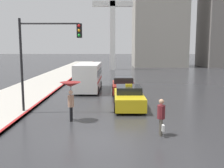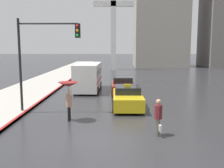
% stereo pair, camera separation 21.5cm
% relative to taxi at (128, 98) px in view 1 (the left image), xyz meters
% --- Properties ---
extents(ground_plane, '(300.00, 300.00, 0.00)m').
position_rel_taxi_xyz_m(ground_plane, '(-1.43, -6.15, -0.65)').
color(ground_plane, '#2D2D30').
extents(taxi, '(1.91, 4.40, 1.54)m').
position_rel_taxi_xyz_m(taxi, '(0.00, 0.00, 0.00)').
color(taxi, gold).
rests_on(taxi, ground_plane).
extents(sedan_red, '(1.91, 4.06, 1.38)m').
position_rel_taxi_xyz_m(sedan_red, '(-0.12, 5.29, -0.01)').
color(sedan_red, '#A52D23').
rests_on(sedan_red, ground_plane).
extents(ambulance_van, '(2.18, 5.82, 2.44)m').
position_rel_taxi_xyz_m(ambulance_van, '(-3.18, 6.69, 0.71)').
color(ambulance_van, white).
rests_on(ambulance_van, ground_plane).
extents(pedestrian_with_umbrella, '(1.09, 1.09, 2.07)m').
position_rel_taxi_xyz_m(pedestrian_with_umbrella, '(-3.23, -3.15, 1.03)').
color(pedestrian_with_umbrella, black).
rests_on(pedestrian_with_umbrella, ground_plane).
extents(pedestrian_man, '(0.35, 0.63, 1.63)m').
position_rel_taxi_xyz_m(pedestrian_man, '(1.07, -5.45, 0.30)').
color(pedestrian_man, '#4C473D').
rests_on(pedestrian_man, ground_plane).
extents(traffic_light, '(3.60, 0.38, 5.50)m').
position_rel_taxi_xyz_m(traffic_light, '(-4.88, -1.45, 3.18)').
color(traffic_light, black).
rests_on(traffic_light, ground_plane).
extents(building_tower_near, '(10.30, 8.07, 25.02)m').
position_rel_taxi_xyz_m(building_tower_near, '(8.40, 37.15, 11.86)').
color(building_tower_near, '#A39E93').
rests_on(building_tower_near, ground_plane).
extents(monument_cross, '(6.86, 0.90, 15.59)m').
position_rel_taxi_xyz_m(monument_cross, '(-0.97, 29.32, 8.19)').
color(monument_cross, white).
rests_on(monument_cross, ground_plane).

